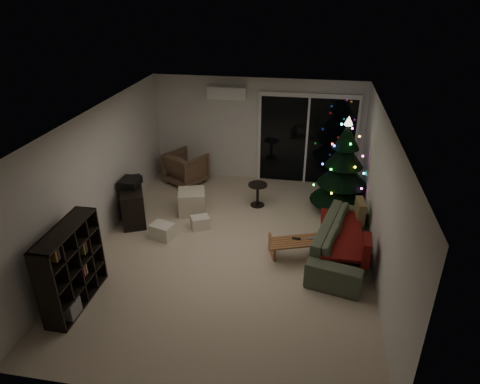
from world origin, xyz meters
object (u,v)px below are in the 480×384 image
object	(u,v)px
armchair	(186,168)
coffee_table	(304,249)
sofa	(346,241)
christmas_tree	(344,166)
bookshelf	(61,266)
media_cabinet	(132,202)

from	to	relation	value
armchair	coffee_table	distance (m)	4.02
sofa	christmas_tree	xyz separation A→B (m)	(-0.05, 1.78, 0.71)
bookshelf	armchair	distance (m)	4.53
sofa	coffee_table	bearing A→B (deg)	115.98
media_cabinet	sofa	xyz separation A→B (m)	(4.30, -0.70, -0.03)
sofa	armchair	bearing A→B (deg)	68.91
armchair	sofa	bearing A→B (deg)	174.84
bookshelf	armchair	bearing A→B (deg)	63.45
coffee_table	christmas_tree	size ratio (longest dim) A/B	0.58
coffee_table	christmas_tree	xyz separation A→B (m)	(0.68, 1.94, 0.85)
bookshelf	coffee_table	size ratio (longest dim) A/B	1.09
bookshelf	sofa	bearing A→B (deg)	5.35
bookshelf	christmas_tree	xyz separation A→B (m)	(4.25, 3.71, 0.38)
bookshelf	armchair	xyz separation A→B (m)	(0.61, 4.48, -0.27)
media_cabinet	christmas_tree	bearing A→B (deg)	-10.37
sofa	coffee_table	distance (m)	0.76
sofa	coffee_table	size ratio (longest dim) A/B	1.90
media_cabinet	coffee_table	world-z (taller)	media_cabinet
armchair	christmas_tree	distance (m)	3.78
media_cabinet	coffee_table	size ratio (longest dim) A/B	0.97
bookshelf	armchair	size ratio (longest dim) A/B	1.54
media_cabinet	christmas_tree	size ratio (longest dim) A/B	0.56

